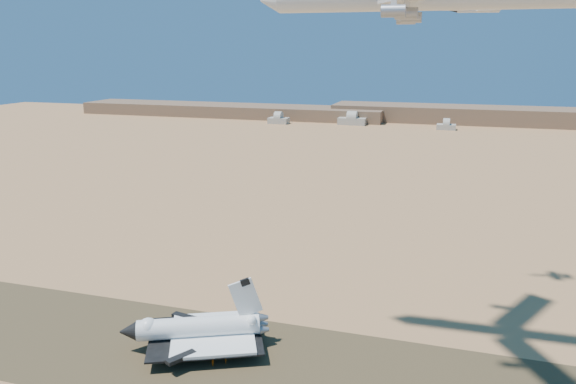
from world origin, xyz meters
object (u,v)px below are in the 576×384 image
(crew_b, at_px, (226,360))
(crew_c, at_px, (213,363))
(chase_jet_d, at_px, (477,10))
(crew_a, at_px, (213,362))
(shuttle, at_px, (198,330))

(crew_b, distance_m, crew_c, 3.67)
(chase_jet_d, bearing_deg, crew_a, -141.58)
(crew_b, xyz_separation_m, chase_jet_d, (57.09, 68.03, 91.67))
(shuttle, height_order, crew_c, shuttle)
(crew_a, bearing_deg, crew_b, -53.86)
(crew_b, bearing_deg, crew_c, 99.05)
(shuttle, height_order, chase_jet_d, chase_jet_d)
(shuttle, height_order, crew_b, shuttle)
(crew_c, relative_size, chase_jet_d, 0.11)
(shuttle, distance_m, crew_b, 12.83)
(crew_a, xyz_separation_m, crew_c, (-0.00, -0.46, 0.01))
(shuttle, bearing_deg, crew_c, -69.02)
(crew_c, height_order, chase_jet_d, chase_jet_d)
(shuttle, distance_m, crew_c, 11.91)
(shuttle, relative_size, crew_a, 24.80)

